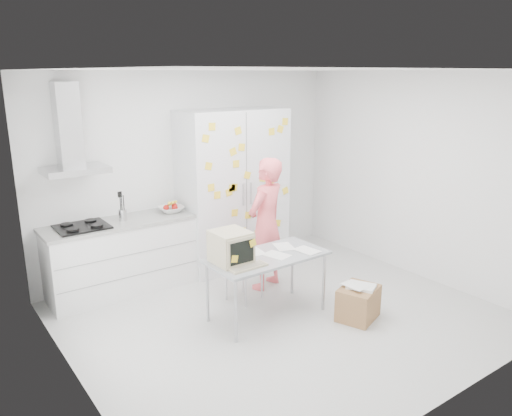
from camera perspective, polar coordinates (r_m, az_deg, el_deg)
floor at (r=5.81m, az=2.99°, el=-12.29°), size 4.50×4.00×0.02m
walls at (r=5.88m, az=-1.21°, el=2.23°), size 4.52×4.01×2.70m
ceiling at (r=5.15m, az=3.42°, el=15.51°), size 4.50×4.00×0.02m
counter_run at (r=6.45m, az=-15.07°, el=-5.28°), size 1.84×0.63×1.28m
range_hood at (r=6.09m, az=-20.50°, el=7.54°), size 0.70×0.48×1.01m
tall_cabinet at (r=6.96m, az=-2.62°, el=2.15°), size 1.50×0.68×2.20m
person at (r=6.25m, az=1.16°, el=-1.84°), size 0.71×0.59×1.68m
desk at (r=5.37m, az=-1.27°, el=-5.09°), size 1.35×0.69×1.07m
chair at (r=6.04m, az=-1.87°, el=-6.13°), size 0.46×0.46×0.84m
cardboard_box at (r=5.78m, az=11.61°, el=-10.53°), size 0.56×0.51×0.40m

